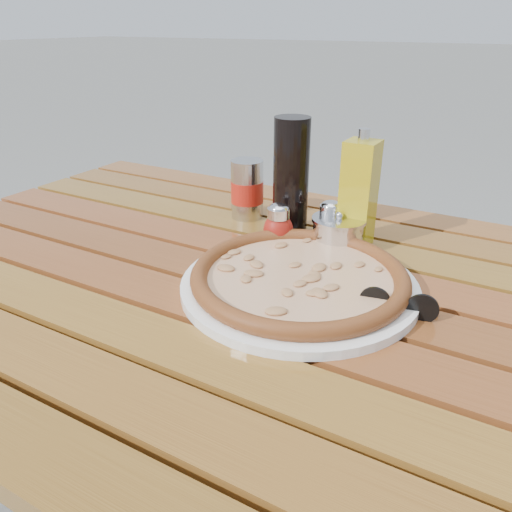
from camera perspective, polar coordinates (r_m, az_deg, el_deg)
The scene contains 10 objects.
table at distance 0.84m, azimuth -0.68°, elevation -7.07°, with size 1.40×0.90×0.75m.
plate at distance 0.77m, azimuth 4.93°, elevation -3.35°, with size 0.36×0.36×0.01m, color white.
pizza at distance 0.76m, azimuth 4.97°, elevation -2.31°, with size 0.34×0.34×0.03m.
pepper_shaker at distance 0.90m, azimuth 2.57°, elevation 3.46°, with size 0.07×0.07×0.08m.
oregano_shaker at distance 0.92m, azimuth 8.44°, elevation 3.75°, with size 0.06×0.06×0.08m.
dark_bottle at distance 0.93m, azimuth 4.01°, elevation 8.92°, with size 0.07×0.07×0.22m, color black.
soda_can at distance 1.03m, azimuth -1.02°, elevation 7.57°, with size 0.08×0.08×0.12m.
olive_oil_cruet at distance 0.90m, azimuth 11.65°, elevation 6.98°, with size 0.06×0.06×0.21m.
parmesan_tin at distance 0.90m, azimuth 9.36°, elevation 2.60°, with size 0.12×0.12×0.07m.
sunglasses at distance 0.72m, azimuth 15.93°, elevation -5.46°, with size 0.11×0.04×0.04m.
Camera 1 is at (0.36, -0.61, 1.12)m, focal length 35.00 mm.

